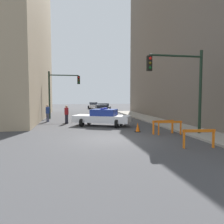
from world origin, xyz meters
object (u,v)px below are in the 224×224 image
Objects in this scene: barrier_mid at (199,135)px; barrier_corner at (163,125)px; pedestrian_corner at (48,113)px; parked_car_mid at (103,107)px; barrier_back at (170,125)px; police_car at (102,117)px; traffic_light_near at (184,79)px; pedestrian_crossing at (67,114)px; parked_car_near at (101,109)px; traffic_cone at (138,127)px; traffic_light_far at (60,88)px; parked_car_far at (93,105)px.

barrier_corner is (-0.00, 4.06, 0.00)m from barrier_mid.
pedestrian_corner is 15.04m from barrier_mid.
parked_car_mid reaches higher than barrier_back.
police_car is 1.15× the size of parked_car_mid.
pedestrian_corner is 1.04× the size of barrier_mid.
traffic_light_near is 3.26× the size of barrier_back.
barrier_corner is at bearing -91.54° from parked_car_mid.
barrier_back is 0.51m from barrier_corner.
pedestrian_crossing is at bearing 79.20° from police_car.
traffic_light_near is 3.26× the size of barrier_mid.
parked_car_near is at bearing 94.72° from barrier_mid.
barrier_corner is (3.35, -4.59, -0.11)m from police_car.
parked_car_mid reaches higher than traffic_cone.
pedestrian_corner reaches higher than parked_car_mid.
traffic_light_near is at bearing -56.99° from traffic_light_far.
traffic_light_near reaches higher than parked_car_mid.
parked_car_far is at bearing 93.08° from barrier_back.
traffic_cone is (-1.40, 1.06, -0.30)m from barrier_corner.
traffic_light_far reaches higher than barrier_corner.
barrier_corner is at bearing -83.50° from parked_car_far.
traffic_light_far is 1.18× the size of parked_car_far.
parked_car_mid is (-1.37, 24.46, -2.86)m from traffic_light_near.
traffic_light_far reaches higher than parked_car_far.
barrier_back reaches higher than traffic_cone.
barrier_back is (0.72, -24.04, -0.06)m from parked_car_mid.
barrier_back is (6.58, -7.18, -0.24)m from pedestrian_crossing.
parked_car_near is at bearing 98.46° from traffic_light_near.
parked_car_mid is 16.88m from pedestrian_corner.
traffic_light_far reaches higher than pedestrian_crossing.
barrier_corner is at bearing -85.40° from parked_car_near.
pedestrian_crossing reaches higher than police_car.
barrier_mid is at bearing -65.40° from traffic_light_far.
barrier_mid is 5.31m from traffic_cone.
police_car reaches higher than barrier_back.
traffic_light_near reaches higher than police_car.
barrier_back is at bearing 85.98° from barrier_mid.
pedestrian_crossing is 1.00× the size of pedestrian_corner.
parked_car_mid is 2.64× the size of pedestrian_corner.
parked_car_near is 0.98× the size of parked_car_far.
pedestrian_crossing reaches higher than parked_car_far.
traffic_cone is at bearing -95.05° from parked_car_mid.
parked_car_mid is 2.64× the size of pedestrian_crossing.
parked_car_far is (0.31, 13.77, 0.00)m from parked_car_near.
parked_car_far is at bearing 87.46° from parked_car_near.
parked_car_far is 2.77× the size of barrier_mid.
parked_car_mid is 27.67m from barrier_mid.
barrier_mid is at bearing -86.52° from parked_car_near.
traffic_light_far is 12.30m from traffic_cone.
traffic_cone is (-1.40, 5.12, -0.30)m from barrier_mid.
barrier_mid is 1.00× the size of barrier_corner.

